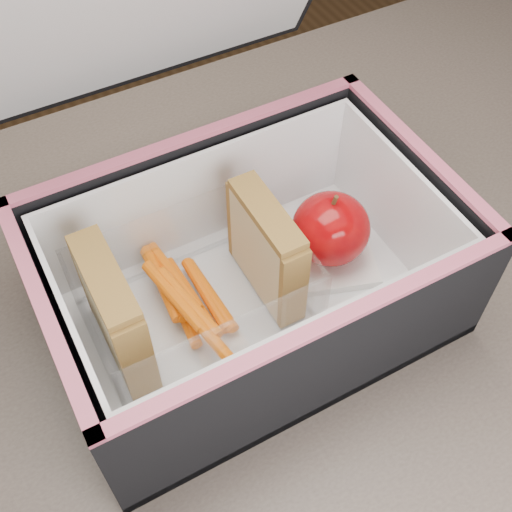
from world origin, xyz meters
The scene contains 8 objects.
kitchen_table centered at (0.00, 0.00, 0.66)m, with size 1.20×0.80×0.75m.
lunch_bag centered at (0.00, 0.06, 0.82)m, with size 0.32×0.31×0.30m.
plastic_tub centered at (-0.05, 0.07, 0.80)m, with size 0.17×0.12×0.07m, color white, non-canonical shape.
sandwich_left centered at (-0.11, 0.07, 0.82)m, with size 0.02×0.09×0.10m.
sandwich_right centered at (0.02, 0.07, 0.82)m, with size 0.02×0.09×0.10m.
carrot_sticks centered at (-0.05, 0.08, 0.78)m, with size 0.05×0.14×0.03m.
paper_napkin centered at (0.08, 0.07, 0.77)m, with size 0.08×0.08×0.01m, color white.
red_apple centered at (0.08, 0.07, 0.80)m, with size 0.08×0.08×0.07m.
Camera 1 is at (-0.15, -0.22, 1.22)m, focal length 45.00 mm.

